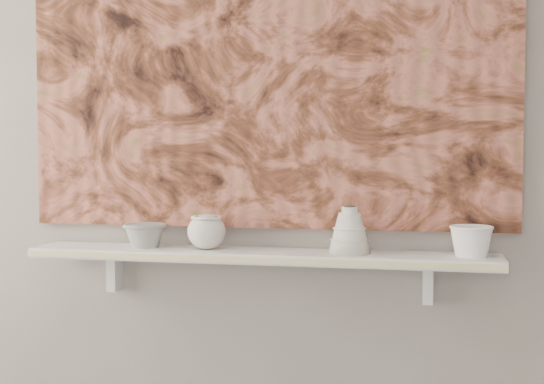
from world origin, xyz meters
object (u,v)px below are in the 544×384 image
(shelf, at_px, (260,256))
(painting, at_px, (265,47))
(bowl_grey, at_px, (145,235))
(bell_vessel, at_px, (350,230))
(cup_cream, at_px, (207,232))
(bowl_white, at_px, (471,241))

(shelf, height_order, painting, painting)
(bowl_grey, bearing_deg, bell_vessel, 0.00)
(painting, height_order, cup_cream, painting)
(cup_cream, bearing_deg, bowl_white, 0.00)
(cup_cream, bearing_deg, shelf, 0.00)
(shelf, height_order, bowl_white, bowl_white)
(bowl_grey, bearing_deg, shelf, 0.00)
(bell_vessel, bearing_deg, shelf, 180.00)
(shelf, height_order, cup_cream, cup_cream)
(bell_vessel, bearing_deg, bowl_white, 0.00)
(bowl_white, bearing_deg, bell_vessel, 180.00)
(bowl_white, bearing_deg, painting, 172.46)
(bowl_white, bearing_deg, shelf, 180.00)
(shelf, relative_size, cup_cream, 12.13)
(shelf, xyz_separation_m, bowl_white, (0.61, 0.00, 0.06))
(bowl_grey, height_order, bell_vessel, bell_vessel)
(shelf, height_order, bell_vessel, bell_vessel)
(painting, xyz_separation_m, cup_cream, (-0.16, -0.08, -0.56))
(cup_cream, distance_m, bowl_white, 0.77)
(bell_vessel, relative_size, bowl_white, 1.11)
(painting, relative_size, bowl_grey, 11.41)
(bell_vessel, xyz_separation_m, bowl_white, (0.34, 0.00, -0.02))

